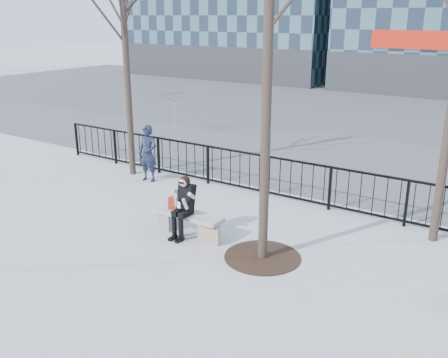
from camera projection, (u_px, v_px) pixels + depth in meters
The scene contains 11 objects.
ground at pixel (188, 233), 10.84m from camera, with size 120.00×120.00×0.00m, color #A1A19C.
street_surface at pixel (389, 119), 22.70m from camera, with size 60.00×23.00×0.01m, color #474747.
railing at pixel (258, 174), 13.04m from camera, with size 14.00×0.06×1.10m.
tree_left at pixel (123, 1), 13.39m from camera, with size 2.80×2.80×6.50m.
tree_grate at pixel (262, 257), 9.76m from camera, with size 1.50×1.50×0.02m, color black.
bench_main at pixel (188, 221), 10.74m from camera, with size 1.65×0.46×0.49m.
seated_woman at pixel (183, 207), 10.50m from camera, with size 0.50×0.64×1.34m.
handbag at pixel (176, 203), 10.83m from camera, with size 0.32×0.15×0.26m, color maroon.
shopping_bag at pixel (211, 236), 10.28m from camera, with size 0.38×0.14×0.36m, color tan.
standing_man at pixel (148, 153), 14.04m from camera, with size 0.59×0.39×1.61m, color black.
vendor_umbrella at pixel (173, 112), 19.70m from camera, with size 1.89×1.93×1.73m, color yellow.
Camera 1 is at (6.13, -7.84, 4.52)m, focal length 40.00 mm.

